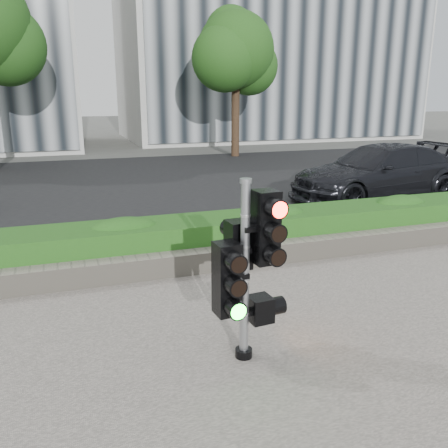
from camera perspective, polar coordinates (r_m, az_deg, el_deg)
name	(u,v)px	position (r m, az deg, el deg)	size (l,w,h in m)	color
ground	(252,324)	(6.02, 3.40, -11.93)	(120.00, 120.00, 0.00)	#51514C
road	(133,184)	(15.33, -10.95, 4.75)	(60.00, 13.00, 0.02)	black
curb	(187,246)	(8.77, -4.41, -2.60)	(60.00, 0.25, 0.12)	gray
stone_wall	(207,260)	(7.59, -2.03, -4.35)	(12.00, 0.32, 0.34)	gray
hedge	(196,239)	(8.13, -3.38, -1.76)	(12.00, 1.00, 0.68)	#44932D
building_right	(265,42)	(32.82, 4.91, 20.97)	(18.00, 10.00, 12.00)	#B7B7B2
tree_right	(235,53)	(21.90, 1.34, 19.86)	(4.10, 3.58, 6.53)	black
traffic_signal	(246,262)	(4.87, 2.65, -4.53)	(0.68, 0.52, 1.94)	black
car_dark	(379,172)	(13.38, 18.10, 5.95)	(2.03, 5.00, 1.45)	black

